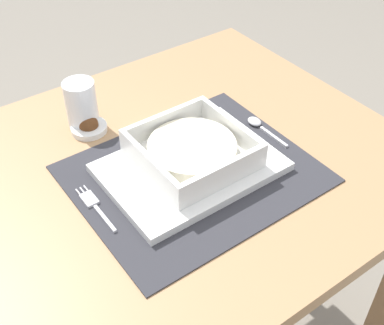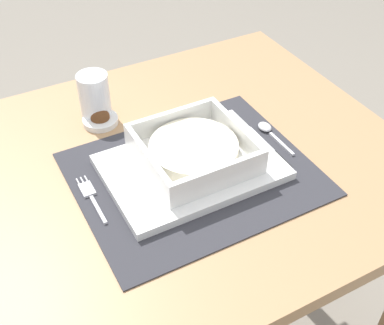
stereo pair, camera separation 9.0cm
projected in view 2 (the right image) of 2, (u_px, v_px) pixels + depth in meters
dining_table at (182, 202)px, 1.03m from camera, size 0.85×0.73×0.73m
placemat at (192, 174)px, 0.92m from camera, size 0.42×0.35×0.00m
serving_plate at (189, 168)px, 0.92m from camera, size 0.31×0.22×0.02m
porridge_bowl at (194, 151)px, 0.92m from camera, size 0.19×0.19×0.05m
fork at (91, 196)px, 0.88m from camera, size 0.02×0.13×0.00m
spoon at (269, 131)px, 1.01m from camera, size 0.02×0.11×0.01m
butter_knife at (270, 150)px, 0.97m from camera, size 0.01×0.14×0.01m
bread_knife at (259, 152)px, 0.97m from camera, size 0.01×0.13×0.01m
drinking_glass at (95, 98)px, 1.03m from camera, size 0.06×0.06×0.10m
condiment_saucer at (100, 119)px, 1.04m from camera, size 0.07×0.07×0.04m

